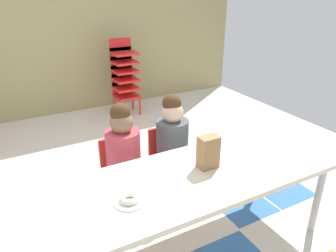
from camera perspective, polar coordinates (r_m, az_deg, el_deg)
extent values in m
cube|color=silver|center=(2.76, -8.12, -14.29)|extent=(5.70, 4.93, 0.02)
cube|color=#336BB2|center=(3.42, 3.35, -5.66)|extent=(0.43, 0.43, 0.00)
cube|color=#336BB2|center=(3.10, 19.63, -10.60)|extent=(0.43, 0.43, 0.00)
cube|color=#336BB2|center=(2.82, 13.22, -13.46)|extent=(0.43, 0.43, 0.00)
cube|color=tan|center=(4.59, -20.82, 17.98)|extent=(5.70, 0.10, 2.65)
cube|color=beige|center=(2.01, 2.26, -9.81)|extent=(2.11, 0.71, 0.04)
cylinder|color=#B2B2B7|center=(2.58, 25.16, -11.79)|extent=(0.05, 0.05, 0.55)
cylinder|color=#B2B2B7|center=(2.23, -25.65, -18.11)|extent=(0.05, 0.05, 0.55)
cylinder|color=#B2B2B7|center=(2.89, 16.01, -6.30)|extent=(0.05, 0.05, 0.55)
cube|color=red|center=(2.54, -7.69, -9.37)|extent=(0.32, 0.30, 0.03)
cube|color=red|center=(2.59, -9.09, -4.95)|extent=(0.29, 0.02, 0.30)
cylinder|color=#BF3F4C|center=(2.43, -7.97, -5.02)|extent=(0.28, 0.28, 0.38)
sphere|color=#8C664C|center=(2.31, -8.33, 0.62)|extent=(0.17, 0.17, 0.17)
sphere|color=#472D19|center=(2.30, -8.54, 2.33)|extent=(0.15, 0.15, 0.15)
cylinder|color=red|center=(2.49, -9.46, -14.51)|extent=(0.02, 0.02, 0.28)
cylinder|color=red|center=(2.57, -3.44, -12.82)|extent=(0.02, 0.02, 0.28)
cylinder|color=red|center=(2.69, -11.37, -11.39)|extent=(0.02, 0.02, 0.28)
cylinder|color=red|center=(2.77, -5.78, -9.94)|extent=(0.02, 0.02, 0.28)
cube|color=red|center=(2.69, 0.75, -7.10)|extent=(0.32, 0.30, 0.03)
cube|color=red|center=(2.73, -0.77, -2.98)|extent=(0.29, 0.02, 0.30)
cylinder|color=#4C5156|center=(2.58, 0.78, -2.91)|extent=(0.28, 0.28, 0.38)
sphere|color=beige|center=(2.48, 0.81, 2.47)|extent=(0.17, 0.17, 0.17)
sphere|color=#472D19|center=(2.46, 0.68, 4.07)|extent=(0.15, 0.15, 0.15)
cylinder|color=red|center=(2.62, -0.58, -11.96)|extent=(0.02, 0.02, 0.28)
cylinder|color=red|center=(2.74, 4.69, -10.28)|extent=(0.02, 0.02, 0.28)
cylinder|color=red|center=(2.81, -3.10, -9.21)|extent=(0.02, 0.02, 0.28)
cylinder|color=red|center=(2.92, 1.90, -7.79)|extent=(0.02, 0.02, 0.28)
cube|color=red|center=(4.52, -7.40, 5.31)|extent=(0.32, 0.30, 0.03)
cube|color=red|center=(4.62, -8.11, 6.84)|extent=(0.30, 0.02, 0.18)
cube|color=red|center=(4.48, -7.48, 6.76)|extent=(0.32, 0.30, 0.03)
cube|color=red|center=(4.58, -8.19, 8.28)|extent=(0.30, 0.02, 0.18)
cube|color=red|center=(4.45, -7.56, 8.24)|extent=(0.32, 0.30, 0.03)
cube|color=red|center=(4.55, -8.28, 9.73)|extent=(0.30, 0.02, 0.18)
cube|color=red|center=(4.42, -7.65, 9.73)|extent=(0.32, 0.30, 0.03)
cube|color=red|center=(4.52, -8.37, 11.20)|extent=(0.30, 0.02, 0.18)
cube|color=red|center=(4.39, -7.73, 11.25)|extent=(0.32, 0.30, 0.03)
cube|color=red|center=(4.50, -8.46, 12.69)|extent=(0.30, 0.02, 0.18)
cube|color=red|center=(4.37, -7.82, 12.79)|extent=(0.32, 0.30, 0.03)
cube|color=red|center=(4.48, -8.56, 14.20)|extent=(0.30, 0.02, 0.18)
cylinder|color=red|center=(4.40, -8.38, 2.94)|extent=(0.02, 0.02, 0.26)
cylinder|color=red|center=(4.50, -5.04, 3.57)|extent=(0.02, 0.02, 0.26)
cylinder|color=red|center=(4.63, -9.52, 3.94)|extent=(0.02, 0.02, 0.26)
cylinder|color=red|center=(4.72, -6.32, 4.52)|extent=(0.02, 0.02, 0.26)
cube|color=#9E754C|center=(2.08, 7.21, -4.65)|extent=(0.13, 0.09, 0.22)
cylinder|color=white|center=(1.82, -6.92, -13.25)|extent=(0.18, 0.18, 0.01)
torus|color=white|center=(1.81, -6.95, -12.75)|extent=(0.11, 0.11, 0.03)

